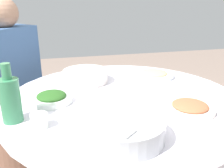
{
  "coord_description": "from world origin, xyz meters",
  "views": [
    {
      "loc": [
        -1.05,
        0.31,
        1.21
      ],
      "look_at": [
        -0.02,
        0.06,
        0.83
      ],
      "focal_mm": 38.84,
      "sensor_mm": 36.0,
      "label": 1
    }
  ],
  "objects": [
    {
      "name": "diner_left",
      "position": [
        0.61,
        0.6,
        0.77
      ],
      "size": [
        0.47,
        0.47,
        0.76
      ],
      "color": "#2D333D",
      "rests_on": "stool_for_diner_left"
    },
    {
      "name": "green_bottle",
      "position": [
        -0.13,
        0.49,
        0.84
      ],
      "size": [
        0.08,
        0.08,
        0.23
      ],
      "color": "#357D53",
      "rests_on": "round_dining_table"
    },
    {
      "name": "stool_for_diner_left",
      "position": [
        0.61,
        0.6,
        0.23
      ],
      "size": [
        0.38,
        0.38,
        0.45
      ],
      "primitive_type": "cylinder",
      "color": "brown",
      "rests_on": "ground"
    },
    {
      "name": "round_dining_table",
      "position": [
        0.0,
        0.0,
        0.63
      ],
      "size": [
        1.15,
        1.15,
        0.75
      ],
      "color": "#99999E",
      "rests_on": "ground"
    },
    {
      "name": "tea_cup_near",
      "position": [
        -0.16,
        -0.43,
        0.77
      ],
      "size": [
        0.06,
        0.06,
        0.06
      ],
      "primitive_type": "cylinder",
      "color": "white",
      "rests_on": "round_dining_table"
    },
    {
      "name": "dish_greens",
      "position": [
        0.02,
        0.34,
        0.77
      ],
      "size": [
        0.19,
        0.19,
        0.05
      ],
      "color": "white",
      "rests_on": "round_dining_table"
    },
    {
      "name": "tea_cup_far",
      "position": [
        -0.21,
        0.39,
        0.77
      ],
      "size": [
        0.06,
        0.06,
        0.06
      ],
      "primitive_type": "cylinder",
      "color": "white",
      "rests_on": "round_dining_table"
    },
    {
      "name": "soup_bowl",
      "position": [
        0.27,
        0.15,
        0.78
      ],
      "size": [
        0.28,
        0.25,
        0.07
      ],
      "color": "white",
      "rests_on": "round_dining_table"
    },
    {
      "name": "dish_tofu_braise",
      "position": [
        -0.21,
        -0.24,
        0.76
      ],
      "size": [
        0.21,
        0.21,
        0.04
      ],
      "color": "silver",
      "rests_on": "round_dining_table"
    },
    {
      "name": "dish_noodles",
      "position": [
        0.26,
        -0.27,
        0.76
      ],
      "size": [
        0.24,
        0.24,
        0.04
      ],
      "color": "silver",
      "rests_on": "round_dining_table"
    },
    {
      "name": "rice_bowl",
      "position": [
        -0.35,
        0.1,
        0.79
      ],
      "size": [
        0.28,
        0.28,
        0.08
      ],
      "color": "#B2B5BA",
      "rests_on": "round_dining_table"
    }
  ]
}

